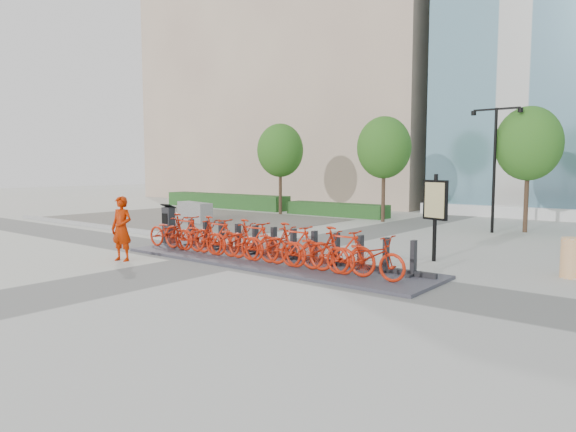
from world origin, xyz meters
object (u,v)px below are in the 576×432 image
Objects in this scene: bike_0 at (169,232)px; map_sign at (435,204)px; construction_barrel at (572,258)px; worker_red at (122,229)px; kiosk at (169,224)px; jersey_barrier at (195,212)px.

map_sign reaches higher than bike_0.
map_sign is at bearing 179.65° from construction_barrel.
worker_red is at bearing -167.74° from bike_0.
construction_barrel is at bearing 11.90° from worker_red.
worker_red is (1.31, -2.66, 0.20)m from kiosk.
bike_0 is 2.08m from worker_red.
construction_barrel is 17.15m from jersey_barrier.
map_sign is at bearing 1.69° from jersey_barrier.
bike_0 is 1.06× the size of worker_red.
bike_0 is 11.33m from construction_barrel.
worker_red is at bearing -38.11° from jersey_barrier.
kiosk reaches higher than construction_barrel.
jersey_barrier is at bearing -173.13° from map_sign.
map_sign is (8.22, 2.80, 0.90)m from kiosk.
map_sign is at bearing -64.83° from bike_0.
jersey_barrier is (-6.11, 6.34, -0.12)m from bike_0.
map_sign is (-3.45, 0.02, 1.14)m from construction_barrel.
kiosk is 0.73× the size of worker_red.
kiosk is 7.73m from jersey_barrier.
jersey_barrier is 1.00× the size of map_sign.
bike_0 is at bearing -32.27° from jersey_barrier.
construction_barrel is at bearing 18.61° from map_sign.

